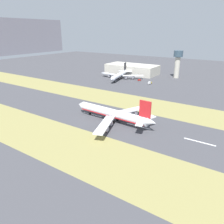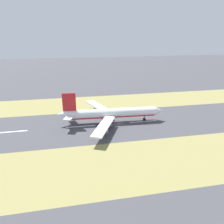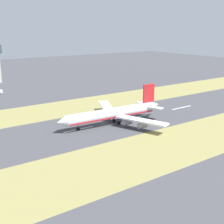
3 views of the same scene
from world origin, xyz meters
name	(u,v)px [view 3 (image 3 of 3)]	position (x,y,z in m)	size (l,w,h in m)	color
ground_plane	(104,124)	(0.00, 0.00, 0.00)	(800.00, 800.00, 0.00)	#424247
grass_median_west	(160,148)	(-45.00, 0.00, 0.00)	(40.00, 600.00, 0.01)	olive
grass_median_east	(67,108)	(45.00, 0.00, 0.00)	(40.00, 600.00, 0.01)	olive
centreline_dash_near	(182,108)	(0.00, -63.75, 0.01)	(1.20, 18.00, 0.01)	silver
centreline_dash_mid	(136,117)	(0.00, -23.75, 0.01)	(1.20, 18.00, 0.01)	silver
centreline_dash_far	(79,129)	(0.00, 16.25, 0.01)	(1.20, 18.00, 0.01)	silver
airplane_main_jet	(115,113)	(-2.69, -5.65, 6.02)	(64.06, 67.19, 20.20)	white
service_truck	(1,92)	(118.37, 22.12, 1.67)	(6.14, 2.90, 3.10)	gold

